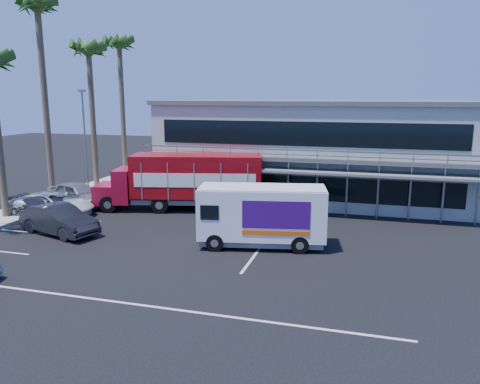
# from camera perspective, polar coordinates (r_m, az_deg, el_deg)

# --- Properties ---
(ground) EXTENTS (120.00, 120.00, 0.00)m
(ground) POSITION_cam_1_polar(r_m,az_deg,el_deg) (23.21, -3.37, -7.69)
(ground) COLOR black
(ground) RESTS_ON ground
(building) EXTENTS (22.40, 12.00, 7.30)m
(building) POSITION_cam_1_polar(r_m,az_deg,el_deg) (36.07, 8.96, 5.18)
(building) COLOR #969C8F
(building) RESTS_ON ground
(curb_strip) EXTENTS (3.00, 32.00, 0.16)m
(curb_strip) POSITION_cam_1_polar(r_m,az_deg,el_deg) (35.54, -23.48, -1.62)
(curb_strip) COLOR #A5A399
(curb_strip) RESTS_ON ground
(palm_d) EXTENTS (2.80, 2.80, 14.75)m
(palm_d) POSITION_cam_1_polar(r_m,az_deg,el_deg) (36.73, -23.39, 18.83)
(palm_d) COLOR brown
(palm_d) RESTS_ON ground
(palm_e) EXTENTS (2.80, 2.80, 12.25)m
(palm_e) POSITION_cam_1_polar(r_m,az_deg,el_deg) (40.26, -17.94, 15.31)
(palm_e) COLOR brown
(palm_e) RESTS_ON ground
(palm_f) EXTENTS (2.80, 2.80, 13.25)m
(palm_f) POSITION_cam_1_polar(r_m,az_deg,el_deg) (45.22, -14.47, 16.21)
(palm_f) COLOR brown
(palm_f) RESTS_ON ground
(light_pole_far) EXTENTS (0.50, 0.25, 8.09)m
(light_pole_far) POSITION_cam_1_polar(r_m,az_deg,el_deg) (38.36, -18.39, 6.39)
(light_pole_far) COLOR gray
(light_pole_far) RESTS_ON ground
(red_truck) EXTENTS (11.53, 5.02, 3.78)m
(red_truck) POSITION_cam_1_polar(r_m,az_deg,el_deg) (31.87, -6.60, 1.52)
(red_truck) COLOR maroon
(red_truck) RESTS_ON ground
(white_van) EXTENTS (6.76, 3.38, 3.15)m
(white_van) POSITION_cam_1_polar(r_m,az_deg,el_deg) (24.03, 2.66, -2.83)
(white_van) COLOR white
(white_van) RESTS_ON ground
(parked_car_b) EXTENTS (5.33, 3.15, 1.66)m
(parked_car_b) POSITION_cam_1_polar(r_m,az_deg,el_deg) (28.26, -21.21, -3.15)
(parked_car_b) COLOR black
(parked_car_b) RESTS_ON ground
(parked_car_c) EXTENTS (5.46, 2.59, 1.51)m
(parked_car_c) POSITION_cam_1_polar(r_m,az_deg,el_deg) (32.65, -21.92, -1.40)
(parked_car_c) COLOR white
(parked_car_c) RESTS_ON ground
(parked_car_d) EXTENTS (4.79, 2.05, 1.38)m
(parked_car_d) POSITION_cam_1_polar(r_m,az_deg,el_deg) (32.36, -22.34, -1.67)
(parked_car_d) COLOR #282B36
(parked_car_d) RESTS_ON ground
(parked_car_e) EXTENTS (5.39, 3.35, 1.71)m
(parked_car_e) POSITION_cam_1_polar(r_m,az_deg,el_deg) (34.82, -19.15, -0.24)
(parked_car_e) COLOR slate
(parked_car_e) RESTS_ON ground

